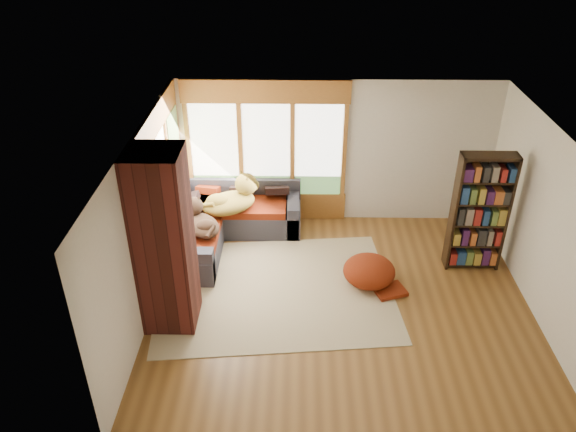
% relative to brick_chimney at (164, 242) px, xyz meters
% --- Properties ---
extents(floor, '(5.50, 5.50, 0.00)m').
position_rel_brick_chimney_xyz_m(floor, '(2.40, 0.35, -1.30)').
color(floor, brown).
rests_on(floor, ground).
extents(ceiling, '(5.50, 5.50, 0.00)m').
position_rel_brick_chimney_xyz_m(ceiling, '(2.40, 0.35, 1.30)').
color(ceiling, white).
extents(wall_back, '(5.50, 0.04, 2.60)m').
position_rel_brick_chimney_xyz_m(wall_back, '(2.40, 2.85, 0.00)').
color(wall_back, silver).
rests_on(wall_back, ground).
extents(wall_front, '(5.50, 0.04, 2.60)m').
position_rel_brick_chimney_xyz_m(wall_front, '(2.40, -2.15, 0.00)').
color(wall_front, silver).
rests_on(wall_front, ground).
extents(wall_left, '(0.04, 5.00, 2.60)m').
position_rel_brick_chimney_xyz_m(wall_left, '(-0.35, 0.35, 0.00)').
color(wall_left, silver).
rests_on(wall_left, ground).
extents(wall_right, '(0.04, 5.00, 2.60)m').
position_rel_brick_chimney_xyz_m(wall_right, '(5.15, 0.35, 0.00)').
color(wall_right, silver).
rests_on(wall_right, ground).
extents(windows_back, '(2.82, 0.10, 1.90)m').
position_rel_brick_chimney_xyz_m(windows_back, '(1.20, 2.82, 0.05)').
color(windows_back, '#975E26').
rests_on(windows_back, wall_back).
extents(windows_left, '(0.10, 2.62, 1.90)m').
position_rel_brick_chimney_xyz_m(windows_left, '(-0.32, 1.55, 0.05)').
color(windows_left, '#975E26').
rests_on(windows_left, wall_left).
extents(roller_blind, '(0.03, 0.72, 0.90)m').
position_rel_brick_chimney_xyz_m(roller_blind, '(-0.29, 2.38, 0.45)').
color(roller_blind, '#76A05C').
rests_on(roller_blind, wall_left).
extents(brick_chimney, '(0.70, 0.70, 2.60)m').
position_rel_brick_chimney_xyz_m(brick_chimney, '(0.00, 0.00, 0.00)').
color(brick_chimney, '#471914').
rests_on(brick_chimney, ground).
extents(sectional_sofa, '(2.20, 2.20, 0.80)m').
position_rel_brick_chimney_xyz_m(sectional_sofa, '(0.45, 2.05, -1.00)').
color(sectional_sofa, '#2B2A31').
rests_on(sectional_sofa, ground).
extents(area_rug, '(3.76, 3.02, 0.01)m').
position_rel_brick_chimney_xyz_m(area_rug, '(1.42, 0.67, -1.29)').
color(area_rug, beige).
rests_on(area_rug, ground).
extents(bookshelf, '(0.84, 0.28, 1.96)m').
position_rel_brick_chimney_xyz_m(bookshelf, '(4.54, 1.37, -0.32)').
color(bookshelf, black).
rests_on(bookshelf, ground).
extents(pouf, '(1.02, 1.02, 0.43)m').
position_rel_brick_chimney_xyz_m(pouf, '(2.85, 0.88, -1.07)').
color(pouf, maroon).
rests_on(pouf, area_rug).
extents(dog_tan, '(1.11, 1.01, 0.54)m').
position_rel_brick_chimney_xyz_m(dog_tan, '(0.66, 2.13, -0.49)').
color(dog_tan, olive).
rests_on(dog_tan, sectional_sofa).
extents(dog_brindle, '(0.82, 0.89, 0.44)m').
position_rel_brick_chimney_xyz_m(dog_brindle, '(0.20, 1.47, -0.55)').
color(dog_brindle, black).
rests_on(dog_brindle, sectional_sofa).
extents(throw_pillows, '(1.98, 1.68, 0.45)m').
position_rel_brick_chimney_xyz_m(throw_pillows, '(0.48, 2.20, -0.55)').
color(throw_pillows, black).
rests_on(throw_pillows, sectional_sofa).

